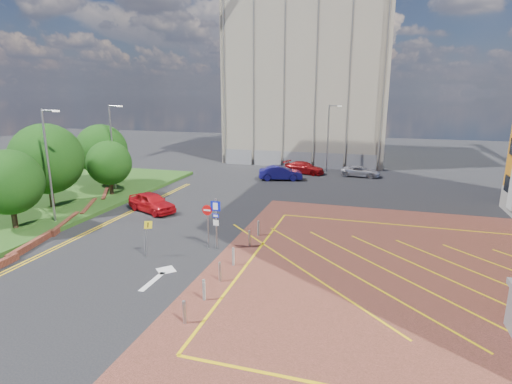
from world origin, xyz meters
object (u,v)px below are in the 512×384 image
at_px(tree_c, 109,163).
at_px(lamp_back, 329,136).
at_px(car_blue_back, 281,173).
at_px(warning_sign, 147,234).
at_px(lamp_left_far, 113,144).
at_px(tree_d, 102,150).
at_px(sign_cluster, 213,218).
at_px(tree_b, 47,159).
at_px(tree_a, 9,182).
at_px(car_silver_back, 360,171).
at_px(car_red_back, 304,168).
at_px(lamp_left_near, 49,162).
at_px(car_red_left, 152,202).

distance_m(tree_c, lamp_back, 25.19).
bearing_deg(car_blue_back, warning_sign, 159.04).
relative_size(lamp_left_far, car_blue_back, 1.68).
xyz_separation_m(tree_d, warning_sign, (13.64, -14.31, -2.44)).
bearing_deg(sign_cluster, tree_d, 144.42).
relative_size(tree_b, lamp_back, 0.84).
xyz_separation_m(tree_a, lamp_left_far, (-0.42, 12.00, 1.16)).
bearing_deg(car_silver_back, car_red_back, 96.00).
distance_m(tree_a, tree_d, 13.24).
distance_m(tree_b, lamp_left_near, 4.32).
bearing_deg(car_red_back, tree_a, 163.02).
distance_m(tree_a, warning_sign, 11.41).
bearing_deg(lamp_left_near, tree_a, -128.30).
distance_m(car_red_left, car_blue_back, 16.47).
xyz_separation_m(sign_cluster, car_red_back, (1.26, 25.15, -1.25)).
relative_size(tree_c, lamp_left_near, 0.61).
relative_size(lamp_back, car_red_left, 1.75).
bearing_deg(lamp_left_near, car_blue_back, 58.49).
xyz_separation_m(lamp_back, car_blue_back, (-4.39, -6.24, -3.58)).
xyz_separation_m(lamp_left_near, lamp_back, (16.50, 26.00, -0.30)).
bearing_deg(car_red_left, car_silver_back, -14.89).
relative_size(tree_b, lamp_left_far, 0.84).
distance_m(tree_a, lamp_back, 33.34).
relative_size(warning_sign, car_blue_back, 0.47).
xyz_separation_m(lamp_left_near, car_silver_back, (20.49, 24.20, -4.05)).
relative_size(car_blue_back, car_silver_back, 1.08).
height_order(lamp_back, car_red_back, lamp_back).
xyz_separation_m(tree_d, sign_cluster, (16.80, -12.02, -1.92)).
distance_m(car_red_left, car_red_back, 21.22).
distance_m(lamp_back, sign_cluster, 27.38).
bearing_deg(lamp_back, car_blue_back, -125.12).
bearing_deg(tree_a, warning_sign, -6.72).
height_order(lamp_left_far, lamp_back, lamp_left_far).
bearing_deg(car_silver_back, lamp_back, 71.14).
height_order(lamp_left_far, car_red_back, lamp_left_far).
xyz_separation_m(tree_d, lamp_left_far, (2.08, -1.00, 0.79)).
bearing_deg(warning_sign, car_red_left, 119.34).
height_order(tree_a, tree_b, tree_b).
height_order(lamp_left_near, lamp_left_far, same).
height_order(tree_b, lamp_back, lamp_back).
relative_size(tree_a, lamp_back, 0.68).
distance_m(tree_d, lamp_back, 25.47).
bearing_deg(warning_sign, car_blue_back, 83.69).
bearing_deg(sign_cluster, car_silver_back, 72.87).
bearing_deg(car_red_left, tree_c, 87.11).
xyz_separation_m(lamp_left_far, car_red_left, (6.92, -5.05, -3.88)).
xyz_separation_m(lamp_left_near, lamp_left_far, (-2.00, 10.00, 0.00)).
distance_m(tree_c, warning_sign, 15.63).
xyz_separation_m(tree_b, car_red_back, (17.06, 21.14, -3.53)).
distance_m(tree_d, car_blue_back, 18.67).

